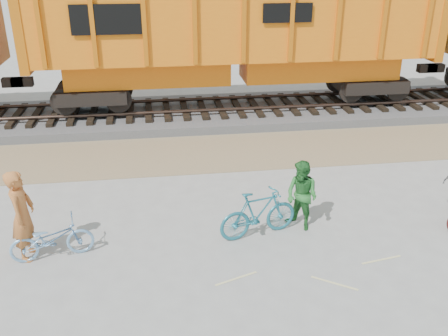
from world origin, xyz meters
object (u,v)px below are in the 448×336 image
(bicycle_blue, at_px, (52,239))
(bicycle_teal, at_px, (258,213))
(person_man, at_px, (302,196))
(hopper_car_center, at_px, (236,33))
(person_solo, at_px, (23,215))

(bicycle_blue, height_order, bicycle_teal, bicycle_teal)
(bicycle_blue, relative_size, person_man, 1.03)
(hopper_car_center, relative_size, bicycle_teal, 7.82)
(person_man, bearing_deg, hopper_car_center, 144.48)
(person_solo, bearing_deg, bicycle_teal, -83.03)
(person_man, bearing_deg, person_solo, -123.24)
(hopper_car_center, distance_m, bicycle_blue, 10.30)
(hopper_car_center, xyz_separation_m, bicycle_blue, (-5.11, -8.56, -2.58))
(hopper_car_center, distance_m, bicycle_teal, 8.72)
(hopper_car_center, height_order, bicycle_teal, hopper_car_center)
(person_solo, bearing_deg, person_man, -81.34)
(bicycle_teal, distance_m, person_solo, 4.78)
(bicycle_teal, bearing_deg, person_man, -93.44)
(bicycle_blue, relative_size, bicycle_teal, 0.91)
(bicycle_blue, bearing_deg, bicycle_teal, -97.50)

